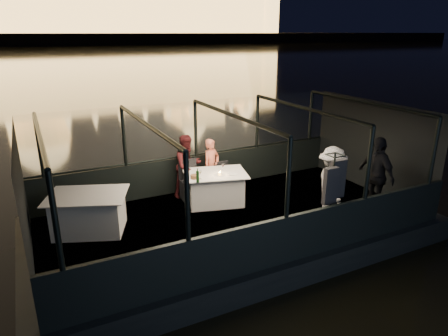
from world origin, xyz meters
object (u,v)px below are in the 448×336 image
passenger_stripe (331,183)px  passenger_dark (376,176)px  person_woman_coral (211,164)px  dining_table_aft (89,214)px  wine_bottle (198,176)px  chair_port_left (191,182)px  coat_stand (331,199)px  person_man_maroon (188,167)px  chair_port_right (224,177)px  dining_table_central (215,188)px

passenger_stripe → passenger_dark: 1.19m
person_woman_coral → passenger_stripe: bearing=-80.2°
dining_table_aft → passenger_dark: (5.94, -1.85, 0.47)m
passenger_dark → wine_bottle: size_ratio=5.45×
dining_table_aft → chair_port_left: 2.56m
coat_stand → person_man_maroon: coat_stand is taller
coat_stand → chair_port_right: bearing=103.2°
person_woman_coral → passenger_dark: passenger_dark is taller
person_man_maroon → passenger_dark: passenger_dark is taller
chair_port_right → passenger_dark: (2.57, -2.45, 0.40)m
dining_table_central → passenger_dark: passenger_dark is taller
person_man_maroon → wine_bottle: person_man_maroon is taller
dining_table_central → passenger_stripe: size_ratio=0.88×
dining_table_aft → passenger_stripe: (4.75, -1.76, 0.47)m
coat_stand → wine_bottle: coat_stand is taller
wine_bottle → dining_table_aft: bearing=174.5°
passenger_dark → person_man_maroon: bearing=-124.7°
person_man_maroon → passenger_dark: (3.43, -2.72, 0.10)m
coat_stand → person_woman_coral: coat_stand is taller
dining_table_central → chair_port_right: 0.65m
chair_port_right → passenger_stripe: passenger_stripe is taller
chair_port_right → coat_stand: coat_stand is taller
dining_table_aft → wine_bottle: bearing=-5.5°
chair_port_right → person_man_maroon: bearing=159.6°
chair_port_right → passenger_dark: 3.57m
person_man_maroon → chair_port_right: bearing=-30.3°
dining_table_central → person_man_maroon: 0.90m
dining_table_central → passenger_stripe: 2.69m
person_woman_coral → person_man_maroon: size_ratio=0.89×
dining_table_aft → wine_bottle: wine_bottle is taller
chair_port_right → person_woman_coral: person_woman_coral is taller
person_man_maroon → person_woman_coral: bearing=-12.9°
dining_table_central → coat_stand: coat_stand is taller
dining_table_aft → chair_port_right: bearing=10.1°
dining_table_central → coat_stand: size_ratio=0.80×
chair_port_left → passenger_dark: size_ratio=0.55×
person_woman_coral → person_man_maroon: 0.64m
coat_stand → person_man_maroon: (-1.59, 3.37, -0.15)m
chair_port_right → person_woman_coral: bearing=126.2°
chair_port_left → person_man_maroon: (0.03, 0.26, 0.30)m
dining_table_central → chair_port_left: chair_port_left is taller
dining_table_aft → person_man_maroon: (2.51, 0.87, 0.36)m
dining_table_aft → passenger_dark: 6.24m
dining_table_aft → person_woman_coral: (3.15, 0.87, 0.36)m
person_woman_coral → person_man_maroon: bearing=158.5°
dining_table_aft → wine_bottle: 2.38m
dining_table_aft → chair_port_right: size_ratio=1.94×
dining_table_central → person_woman_coral: (0.24, 0.72, 0.36)m
dining_table_central → chair_port_left: size_ratio=1.50×
passenger_stripe → wine_bottle: 2.88m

